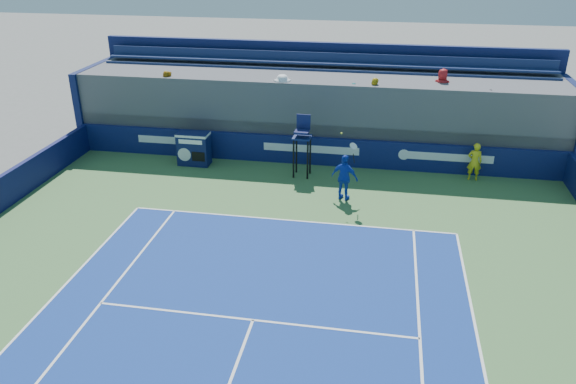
% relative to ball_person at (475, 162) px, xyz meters
% --- Properties ---
extents(ball_person, '(0.57, 0.39, 1.53)m').
position_rel_ball_person_xyz_m(ball_person, '(0.00, 0.00, 0.00)').
color(ball_person, yellow).
rests_on(ball_person, apron).
extents(back_hoarding, '(20.40, 0.21, 1.20)m').
position_rel_ball_person_xyz_m(back_hoarding, '(-6.50, 0.55, -0.18)').
color(back_hoarding, '#0D154B').
rests_on(back_hoarding, ground).
extents(match_clock, '(1.33, 0.75, 1.40)m').
position_rel_ball_person_xyz_m(match_clock, '(-11.32, -0.32, -0.03)').
color(match_clock, '#0D1644').
rests_on(match_clock, ground).
extents(umpire_chair, '(0.73, 0.73, 2.48)m').
position_rel_ball_person_xyz_m(umpire_chair, '(-6.70, -0.72, 0.75)').
color(umpire_chair, black).
rests_on(umpire_chair, ground).
extents(tennis_player, '(1.09, 0.72, 2.57)m').
position_rel_ball_person_xyz_m(tennis_player, '(-4.85, -2.67, 0.10)').
color(tennis_player, '#163AB6').
rests_on(tennis_player, apron).
extents(stadium_seating, '(21.00, 4.05, 4.40)m').
position_rel_ball_person_xyz_m(stadium_seating, '(-6.50, 2.59, 1.06)').
color(stadium_seating, '#49494E').
rests_on(stadium_seating, ground).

